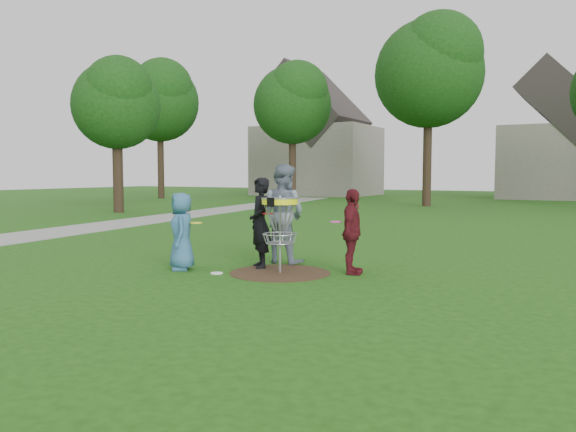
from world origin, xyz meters
The scene contains 11 objects.
ground centered at (0.00, 0.00, 0.00)m, with size 100.00×100.00×0.00m, color #19470F.
dirt_patch centered at (0.00, 0.00, 0.00)m, with size 1.80×1.80×0.01m, color #47331E.
concrete_path centered at (-10.00, 8.00, 0.01)m, with size 2.20×40.00×0.02m, color #9E9E99.
player_blue centered at (-1.76, -0.56, 0.71)m, with size 0.70×0.45×1.42m, color #316389.
player_black centered at (-0.60, 0.32, 0.85)m, with size 0.62×0.41×1.70m, color black.
player_grey centered at (-0.52, 1.05, 0.98)m, with size 0.95×0.74×1.95m, color slate.
player_maroon centered at (1.16, 0.52, 0.75)m, with size 0.88×0.37×1.51m, color maroon.
disc_on_grass centered at (-0.95, -0.60, 0.01)m, with size 0.22×0.22×0.02m, color white.
disc_golf_basket centered at (0.00, 0.00, 1.02)m, with size 0.66×0.67×1.38m.
held_discs centered at (-0.33, 0.23, 1.01)m, with size 2.61×1.50×0.34m.
tree_row centered at (0.44, 20.67, 6.21)m, with size 51.20×17.42×9.90m.
Camera 1 is at (4.84, -8.63, 1.78)m, focal length 35.00 mm.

